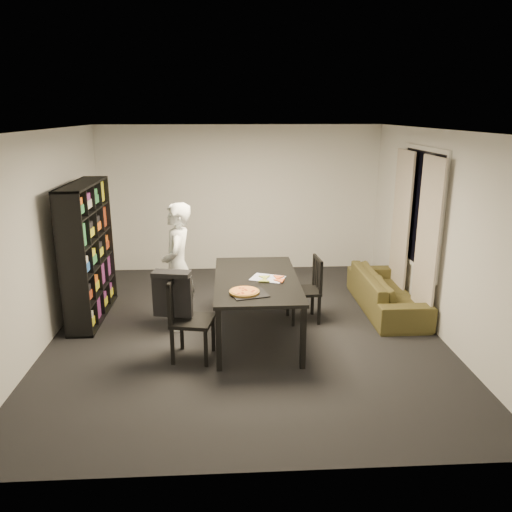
{
  "coord_description": "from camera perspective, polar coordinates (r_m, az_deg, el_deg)",
  "views": [
    {
      "loc": [
        -0.22,
        -6.14,
        2.81
      ],
      "look_at": [
        0.13,
        -0.07,
        1.05
      ],
      "focal_mm": 35.0,
      "sensor_mm": 36.0,
      "label": 1
    }
  ],
  "objects": [
    {
      "name": "draped_jacket",
      "position": [
        5.83,
        -9.55,
        -4.09
      ],
      "size": [
        0.47,
        0.27,
        0.54
      ],
      "rotation": [
        0.0,
        0.0,
        1.38
      ],
      "color": "black",
      "rests_on": "chair_left"
    },
    {
      "name": "bookshelf",
      "position": [
        7.25,
        -18.65,
        0.44
      ],
      "size": [
        0.35,
        1.5,
        1.9
      ],
      "primitive_type": "cube",
      "color": "black",
      "rests_on": "room"
    },
    {
      "name": "pizza_slices",
      "position": [
        6.25,
        1.79,
        -2.61
      ],
      "size": [
        0.45,
        0.41,
        0.01
      ],
      "primitive_type": null,
      "rotation": [
        0.0,
        0.0,
        0.3
      ],
      "color": "gold",
      "rests_on": "dining_table"
    },
    {
      "name": "curtain_right",
      "position": [
        7.89,
        16.21,
        3.38
      ],
      "size": [
        0.03,
        0.7,
        2.25
      ],
      "primitive_type": "cube",
      "color": "#BEB2A2",
      "rests_on": "room"
    },
    {
      "name": "chair_left",
      "position": [
        5.89,
        -8.18,
        -6.47
      ],
      "size": [
        0.54,
        0.54,
        0.99
      ],
      "rotation": [
        0.0,
        0.0,
        1.38
      ],
      "color": "black",
      "rests_on": "room"
    },
    {
      "name": "curtain_left",
      "position": [
        6.95,
        18.98,
        1.45
      ],
      "size": [
        0.03,
        0.7,
        2.25
      ],
      "primitive_type": "cube",
      "color": "#BEB2A2",
      "rests_on": "room"
    },
    {
      "name": "dining_table",
      "position": [
        6.33,
        0.05,
        -3.15
      ],
      "size": [
        1.05,
        1.89,
        0.79
      ],
      "color": "black",
      "rests_on": "room"
    },
    {
      "name": "kitchen_towel",
      "position": [
        6.3,
        1.33,
        -2.55
      ],
      "size": [
        0.49,
        0.43,
        0.01
      ],
      "primitive_type": "cube",
      "rotation": [
        0.0,
        0.0,
        -0.4
      ],
      "color": "white",
      "rests_on": "dining_table"
    },
    {
      "name": "chair_right",
      "position": [
        6.92,
        6.17,
        -3.3
      ],
      "size": [
        0.46,
        0.46,
        0.91
      ],
      "rotation": [
        0.0,
        0.0,
        -1.48
      ],
      "color": "black",
      "rests_on": "room"
    },
    {
      "name": "pepperoni_pizza",
      "position": [
        5.77,
        -1.33,
        -4.09
      ],
      "size": [
        0.35,
        0.35,
        0.03
      ],
      "rotation": [
        0.0,
        0.0,
        -0.17
      ],
      "color": "olive",
      "rests_on": "dining_table"
    },
    {
      "name": "room",
      "position": [
        6.32,
        -1.21,
        2.35
      ],
      "size": [
        5.01,
        5.51,
        2.61
      ],
      "color": "black",
      "rests_on": "ground"
    },
    {
      "name": "window_pane",
      "position": [
        7.38,
        18.35,
        5.12
      ],
      "size": [
        0.02,
        1.4,
        1.6
      ],
      "primitive_type": "cube",
      "color": "black",
      "rests_on": "room"
    },
    {
      "name": "window_frame",
      "position": [
        7.37,
        18.32,
        5.12
      ],
      "size": [
        0.03,
        1.52,
        1.72
      ],
      "primitive_type": "cube",
      "color": "white",
      "rests_on": "room"
    },
    {
      "name": "sofa",
      "position": [
        7.57,
        14.74,
        -3.96
      ],
      "size": [
        0.74,
        1.88,
        0.55
      ],
      "primitive_type": "imported",
      "rotation": [
        0.0,
        0.0,
        1.57
      ],
      "color": "#404019",
      "rests_on": "room"
    },
    {
      "name": "person",
      "position": [
        6.64,
        -8.95,
        -1.23
      ],
      "size": [
        0.41,
        0.62,
        1.7
      ],
      "primitive_type": "imported",
      "rotation": [
        0.0,
        0.0,
        -1.58
      ],
      "color": "white",
      "rests_on": "room"
    },
    {
      "name": "baking_tray",
      "position": [
        5.76,
        -0.77,
        -4.36
      ],
      "size": [
        0.47,
        0.41,
        0.01
      ],
      "primitive_type": "cube",
      "rotation": [
        0.0,
        0.0,
        0.26
      ],
      "color": "black",
      "rests_on": "dining_table"
    }
  ]
}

